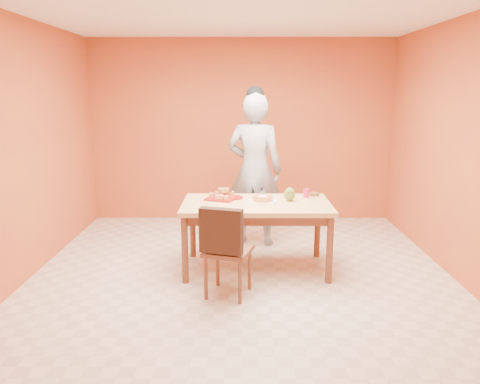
{
  "coord_description": "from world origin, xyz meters",
  "views": [
    {
      "loc": [
        -0.0,
        -4.54,
        1.95
      ],
      "look_at": [
        -0.02,
        0.3,
        0.89
      ],
      "focal_mm": 35.0,
      "sensor_mm": 36.0,
      "label": 1
    }
  ],
  "objects_px": {
    "dining_chair": "(228,249)",
    "checker_tin": "(314,194)",
    "red_dinner_plate": "(233,198)",
    "sponge_cake": "(262,199)",
    "pastry_platter": "(222,198)",
    "dining_table": "(256,211)",
    "egg_ornament": "(290,194)",
    "magenta_glass": "(306,193)",
    "person": "(255,170)"
  },
  "relations": [
    {
      "from": "dining_table",
      "to": "sponge_cake",
      "type": "xyz_separation_m",
      "value": [
        0.07,
        0.03,
        0.13
      ]
    },
    {
      "from": "sponge_cake",
      "to": "magenta_glass",
      "type": "relative_size",
      "value": 2.29
    },
    {
      "from": "dining_table",
      "to": "magenta_glass",
      "type": "height_order",
      "value": "magenta_glass"
    },
    {
      "from": "magenta_glass",
      "to": "dining_chair",
      "type": "bearing_deg",
      "value": -132.46
    },
    {
      "from": "sponge_cake",
      "to": "egg_ornament",
      "type": "distance_m",
      "value": 0.31
    },
    {
      "from": "magenta_glass",
      "to": "red_dinner_plate",
      "type": "bearing_deg",
      "value": -177.03
    },
    {
      "from": "person",
      "to": "dining_chair",
      "type": "bearing_deg",
      "value": 92.21
    },
    {
      "from": "dining_chair",
      "to": "egg_ornament",
      "type": "bearing_deg",
      "value": 65.69
    },
    {
      "from": "person",
      "to": "sponge_cake",
      "type": "bearing_deg",
      "value": 106.75
    },
    {
      "from": "sponge_cake",
      "to": "magenta_glass",
      "type": "xyz_separation_m",
      "value": [
        0.51,
        0.22,
        0.01
      ]
    },
    {
      "from": "egg_ornament",
      "to": "dining_table",
      "type": "bearing_deg",
      "value": -171.14
    },
    {
      "from": "person",
      "to": "checker_tin",
      "type": "xyz_separation_m",
      "value": [
        0.68,
        -0.56,
        -0.19
      ]
    },
    {
      "from": "dining_chair",
      "to": "person",
      "type": "bearing_deg",
      "value": 96.04
    },
    {
      "from": "red_dinner_plate",
      "to": "sponge_cake",
      "type": "bearing_deg",
      "value": -28.74
    },
    {
      "from": "dining_chair",
      "to": "egg_ornament",
      "type": "distance_m",
      "value": 1.07
    },
    {
      "from": "egg_ornament",
      "to": "red_dinner_plate",
      "type": "bearing_deg",
      "value": 165.63
    },
    {
      "from": "red_dinner_plate",
      "to": "egg_ornament",
      "type": "distance_m",
      "value": 0.65
    },
    {
      "from": "sponge_cake",
      "to": "checker_tin",
      "type": "relative_size",
      "value": 1.99
    },
    {
      "from": "red_dinner_plate",
      "to": "sponge_cake",
      "type": "distance_m",
      "value": 0.37
    },
    {
      "from": "sponge_cake",
      "to": "red_dinner_plate",
      "type": "bearing_deg",
      "value": 151.26
    },
    {
      "from": "red_dinner_plate",
      "to": "magenta_glass",
      "type": "distance_m",
      "value": 0.84
    },
    {
      "from": "pastry_platter",
      "to": "dining_chair",
      "type": "bearing_deg",
      "value": -84.06
    },
    {
      "from": "magenta_glass",
      "to": "checker_tin",
      "type": "bearing_deg",
      "value": 38.44
    },
    {
      "from": "person",
      "to": "magenta_glass",
      "type": "bearing_deg",
      "value": 144.05
    },
    {
      "from": "dining_chair",
      "to": "pastry_platter",
      "type": "height_order",
      "value": "dining_chair"
    },
    {
      "from": "person",
      "to": "red_dinner_plate",
      "type": "relative_size",
      "value": 8.19
    },
    {
      "from": "pastry_platter",
      "to": "red_dinner_plate",
      "type": "bearing_deg",
      "value": 19.43
    },
    {
      "from": "dining_chair",
      "to": "checker_tin",
      "type": "bearing_deg",
      "value": 63.14
    },
    {
      "from": "red_dinner_plate",
      "to": "egg_ornament",
      "type": "bearing_deg",
      "value": -12.48
    },
    {
      "from": "person",
      "to": "egg_ornament",
      "type": "bearing_deg",
      "value": 126.31
    },
    {
      "from": "pastry_platter",
      "to": "checker_tin",
      "type": "relative_size",
      "value": 2.81
    },
    {
      "from": "dining_chair",
      "to": "magenta_glass",
      "type": "relative_size",
      "value": 9.48
    },
    {
      "from": "dining_table",
      "to": "egg_ornament",
      "type": "relative_size",
      "value": 10.59
    },
    {
      "from": "dining_table",
      "to": "egg_ornament",
      "type": "xyz_separation_m",
      "value": [
        0.37,
        0.07,
        0.17
      ]
    },
    {
      "from": "dining_table",
      "to": "pastry_platter",
      "type": "height_order",
      "value": "pastry_platter"
    },
    {
      "from": "egg_ornament",
      "to": "dining_chair",
      "type": "bearing_deg",
      "value": -132.66
    },
    {
      "from": "dining_chair",
      "to": "egg_ornament",
      "type": "xyz_separation_m",
      "value": [
        0.66,
        0.76,
        0.36
      ]
    },
    {
      "from": "sponge_cake",
      "to": "magenta_glass",
      "type": "distance_m",
      "value": 0.55
    },
    {
      "from": "dining_chair",
      "to": "sponge_cake",
      "type": "xyz_separation_m",
      "value": [
        0.36,
        0.72,
        0.32
      ]
    },
    {
      "from": "red_dinner_plate",
      "to": "egg_ornament",
      "type": "xyz_separation_m",
      "value": [
        0.63,
        -0.14,
        0.07
      ]
    },
    {
      "from": "dining_table",
      "to": "person",
      "type": "bearing_deg",
      "value": 89.76
    },
    {
      "from": "person",
      "to": "pastry_platter",
      "type": "bearing_deg",
      "value": 75.07
    },
    {
      "from": "person",
      "to": "egg_ornament",
      "type": "relative_size",
      "value": 12.73
    },
    {
      "from": "dining_table",
      "to": "sponge_cake",
      "type": "height_order",
      "value": "sponge_cake"
    },
    {
      "from": "egg_ornament",
      "to": "pastry_platter",
      "type": "bearing_deg",
      "value": 170.64
    },
    {
      "from": "red_dinner_plate",
      "to": "magenta_glass",
      "type": "relative_size",
      "value": 2.44
    },
    {
      "from": "egg_ornament",
      "to": "magenta_glass",
      "type": "bearing_deg",
      "value": 39.49
    },
    {
      "from": "dining_chair",
      "to": "red_dinner_plate",
      "type": "height_order",
      "value": "dining_chair"
    },
    {
      "from": "dining_table",
      "to": "pastry_platter",
      "type": "relative_size",
      "value": 5.14
    },
    {
      "from": "red_dinner_plate",
      "to": "magenta_glass",
      "type": "height_order",
      "value": "magenta_glass"
    }
  ]
}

